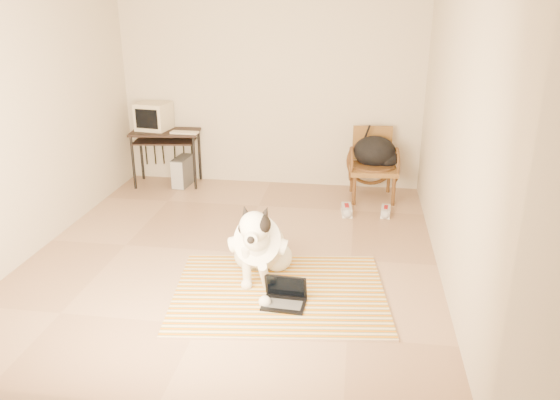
% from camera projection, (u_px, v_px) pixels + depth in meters
% --- Properties ---
extents(floor, '(4.50, 4.50, 0.00)m').
position_uv_depth(floor, '(235.00, 252.00, 5.54)').
color(floor, '#A48065').
rests_on(floor, ground).
extents(wall_back, '(4.50, 0.00, 4.50)m').
position_uv_depth(wall_back, '(270.00, 85.00, 7.15)').
color(wall_back, beige).
rests_on(wall_back, floor).
extents(wall_front, '(4.50, 0.00, 4.50)m').
position_uv_depth(wall_front, '(137.00, 210.00, 2.98)').
color(wall_front, beige).
rests_on(wall_front, floor).
extents(wall_left, '(0.00, 4.50, 4.50)m').
position_uv_depth(wall_left, '(32.00, 115.00, 5.34)').
color(wall_left, beige).
rests_on(wall_left, floor).
extents(wall_right, '(0.00, 4.50, 4.50)m').
position_uv_depth(wall_right, '(453.00, 129.00, 4.80)').
color(wall_right, beige).
rests_on(wall_right, floor).
extents(rug, '(1.99, 1.61, 0.02)m').
position_uv_depth(rug, '(280.00, 293.00, 4.77)').
color(rug, '#C96C08').
rests_on(rug, floor).
extents(dog, '(0.55, 1.14, 0.83)m').
position_uv_depth(dog, '(260.00, 246.00, 4.92)').
color(dog, white).
rests_on(dog, rug).
extents(laptop, '(0.37, 0.28, 0.25)m').
position_uv_depth(laptop, '(285.00, 297.00, 4.56)').
color(laptop, black).
rests_on(laptop, rug).
extents(computer_desk, '(0.95, 0.60, 0.75)m').
position_uv_depth(computer_desk, '(165.00, 139.00, 7.32)').
color(computer_desk, black).
rests_on(computer_desk, floor).
extents(crt_monitor, '(0.45, 0.44, 0.36)m').
position_uv_depth(crt_monitor, '(154.00, 116.00, 7.32)').
color(crt_monitor, beige).
rests_on(crt_monitor, computer_desk).
extents(desk_keyboard, '(0.36, 0.14, 0.02)m').
position_uv_depth(desk_keyboard, '(184.00, 133.00, 7.16)').
color(desk_keyboard, beige).
rests_on(desk_keyboard, computer_desk).
extents(pc_tower, '(0.21, 0.43, 0.39)m').
position_uv_depth(pc_tower, '(183.00, 171.00, 7.43)').
color(pc_tower, '#454547').
rests_on(pc_tower, floor).
extents(rattan_chair, '(0.63, 0.61, 0.88)m').
position_uv_depth(rattan_chair, '(373.00, 164.00, 6.92)').
color(rattan_chair, brown).
rests_on(rattan_chair, floor).
extents(backpack, '(0.57, 0.44, 0.39)m').
position_uv_depth(backpack, '(376.00, 153.00, 6.87)').
color(backpack, black).
rests_on(backpack, rattan_chair).
extents(sneaker_left, '(0.14, 0.30, 0.10)m').
position_uv_depth(sneaker_left, '(347.00, 210.00, 6.50)').
color(sneaker_left, white).
rests_on(sneaker_left, floor).
extents(sneaker_right, '(0.13, 0.28, 0.09)m').
position_uv_depth(sneaker_right, '(386.00, 212.00, 6.47)').
color(sneaker_right, white).
rests_on(sneaker_right, floor).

